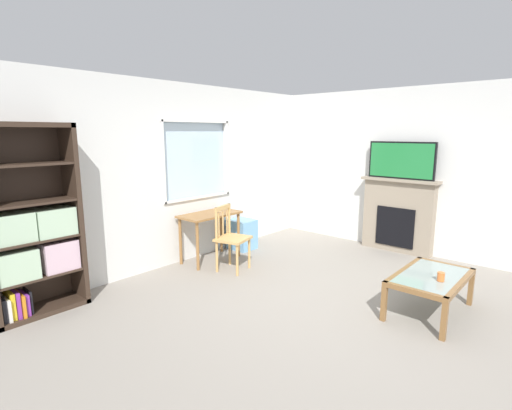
# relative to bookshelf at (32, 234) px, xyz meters

# --- Properties ---
(ground) EXTENTS (6.31, 5.91, 0.02)m
(ground) POSITION_rel_bookshelf_xyz_m (2.08, -2.22, -0.87)
(ground) COLOR gray
(wall_back_with_window) EXTENTS (5.31, 0.15, 2.57)m
(wall_back_with_window) POSITION_rel_bookshelf_xyz_m (2.05, 0.24, 0.41)
(wall_back_with_window) COLOR silver
(wall_back_with_window) RESTS_ON ground
(wall_right) EXTENTS (0.12, 5.11, 2.57)m
(wall_right) POSITION_rel_bookshelf_xyz_m (4.79, -2.22, 0.43)
(wall_right) COLOR silver
(wall_right) RESTS_ON ground
(bookshelf) EXTENTS (0.90, 0.38, 1.99)m
(bookshelf) POSITION_rel_bookshelf_xyz_m (0.00, 0.00, 0.00)
(bookshelf) COLOR #38281E
(bookshelf) RESTS_ON ground
(desk_under_window) EXTENTS (0.91, 0.48, 0.72)m
(desk_under_window) POSITION_rel_bookshelf_xyz_m (2.34, -0.11, -0.26)
(desk_under_window) COLOR olive
(desk_under_window) RESTS_ON ground
(wooden_chair) EXTENTS (0.51, 0.49, 0.90)m
(wooden_chair) POSITION_rel_bookshelf_xyz_m (2.26, -0.63, -0.39)
(wooden_chair) COLOR tan
(wooden_chair) RESTS_ON ground
(plastic_drawer_unit) EXTENTS (0.35, 0.40, 0.49)m
(plastic_drawer_unit) POSITION_rel_bookshelf_xyz_m (3.07, -0.06, -0.61)
(plastic_drawer_unit) COLOR #72ADDB
(plastic_drawer_unit) RESTS_ON ground
(fireplace) EXTENTS (0.26, 1.19, 1.17)m
(fireplace) POSITION_rel_bookshelf_xyz_m (4.64, -2.01, -0.27)
(fireplace) COLOR gray
(fireplace) RESTS_ON ground
(tv) EXTENTS (0.06, 1.02, 0.57)m
(tv) POSITION_rel_bookshelf_xyz_m (4.62, -2.01, 0.60)
(tv) COLOR black
(tv) RESTS_ON fireplace
(coffee_table) EXTENTS (1.04, 0.62, 0.42)m
(coffee_table) POSITION_rel_bookshelf_xyz_m (2.73, -3.12, -0.50)
(coffee_table) COLOR #8C9E99
(coffee_table) RESTS_ON ground
(sippy_cup) EXTENTS (0.07, 0.07, 0.09)m
(sippy_cup) POSITION_rel_bookshelf_xyz_m (2.62, -3.25, -0.39)
(sippy_cup) COLOR orange
(sippy_cup) RESTS_ON coffee_table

